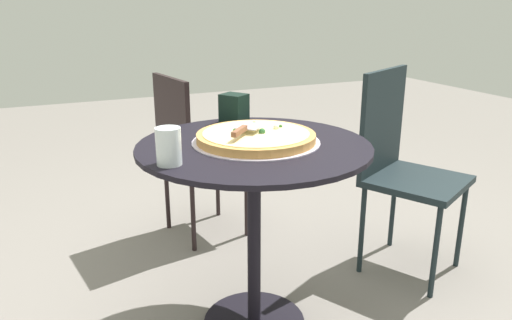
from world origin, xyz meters
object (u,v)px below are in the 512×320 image
drinking_cup (169,146)px  patio_chair_near (192,147)px  pizza_on_tray (256,137)px  napkin_dispenser (234,109)px  pizza_server (245,129)px  patio_table (254,189)px  patio_chair_far (401,159)px

drinking_cup → patio_chair_near: size_ratio=0.13×
pizza_on_tray → napkin_dispenser: (-0.30, 0.04, 0.04)m
napkin_dispenser → pizza_server: bearing=131.8°
patio_table → patio_chair_near: size_ratio=0.95×
pizza_server → pizza_on_tray: bearing=107.2°
patio_table → pizza_server: 0.23m
pizza_on_tray → patio_chair_far: patio_chair_far is taller
pizza_on_tray → patio_chair_far: size_ratio=0.49×
pizza_on_tray → napkin_dispenser: napkin_dispenser is taller
pizza_on_tray → patio_table: bearing=-43.6°
pizza_on_tray → napkin_dispenser: 0.31m
patio_table → drinking_cup: size_ratio=7.11×
pizza_server → napkin_dispenser: 0.33m
patio_chair_near → pizza_on_tray: bearing=-0.6°
patio_chair_far → patio_chair_near: bearing=-131.3°
patio_table → pizza_on_tray: size_ratio=1.82×
patio_chair_near → drinking_cup: bearing=-20.3°
pizza_on_tray → pizza_server: (0.02, -0.05, 0.04)m
pizza_server → patio_chair_near: size_ratio=0.21×
napkin_dispenser → patio_chair_near: patio_chair_near is taller
patio_chair_near → patio_chair_far: patio_chair_far is taller
patio_chair_near → patio_chair_far: 1.05m
drinking_cup → patio_chair_far: 1.20m
pizza_server → patio_chair_near: patio_chair_near is taller
pizza_server → patio_chair_near: 0.91m
pizza_server → drinking_cup: bearing=-70.4°
napkin_dispenser → patio_chair_near: 0.62m
drinking_cup → patio_chair_near: bearing=159.7°
patio_chair_near → patio_table: bearing=-1.6°
pizza_server → drinking_cup: (0.11, -0.30, -0.00)m
patio_table → patio_chair_far: size_ratio=0.89×
napkin_dispenser → patio_chair_far: (0.16, 0.76, -0.27)m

